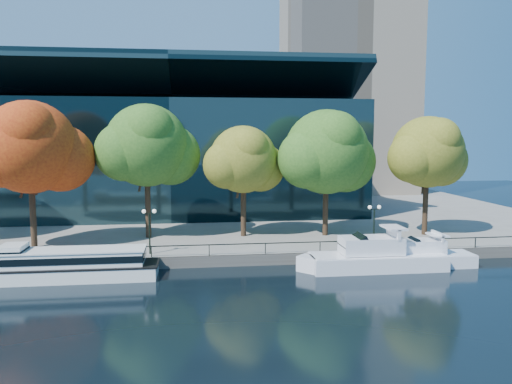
{
  "coord_description": "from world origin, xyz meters",
  "views": [
    {
      "loc": [
        -1.28,
        -39.92,
        11.46
      ],
      "look_at": [
        4.75,
        8.0,
        6.03
      ],
      "focal_mm": 35.0,
      "sensor_mm": 36.0,
      "label": 1
    }
  ],
  "objects": [
    {
      "name": "railing",
      "position": [
        0.0,
        3.25,
        1.94
      ],
      "size": [
        88.2,
        0.08,
        0.99
      ],
      "color": "black",
      "rests_on": "promenade"
    },
    {
      "name": "tree_4",
      "position": [
        12.69,
        10.79,
        9.63
      ],
      "size": [
        11.01,
        9.03,
        13.22
      ],
      "color": "black",
      "rests_on": "promenade"
    },
    {
      "name": "tree_2",
      "position": [
        -5.82,
        11.91,
        10.34
      ],
      "size": [
        10.53,
        8.63,
        13.74
      ],
      "color": "black",
      "rests_on": "promenade"
    },
    {
      "name": "tree_3",
      "position": [
        4.01,
        11.51,
        8.89
      ],
      "size": [
        8.75,
        7.17,
        11.55
      ],
      "color": "black",
      "rests_on": "promenade"
    },
    {
      "name": "tour_boat",
      "position": [
        -11.68,
        0.73,
        1.25
      ],
      "size": [
        15.49,
        3.45,
        2.94
      ],
      "color": "white",
      "rests_on": "ground"
    },
    {
      "name": "cruiser_near",
      "position": [
        13.82,
        0.45,
        1.16
      ],
      "size": [
        12.88,
        3.32,
        3.73
      ],
      "color": "white",
      "rests_on": "ground"
    },
    {
      "name": "promenade",
      "position": [
        0.0,
        36.38,
        0.5
      ],
      "size": [
        90.0,
        67.08,
        1.0
      ],
      "color": "slate",
      "rests_on": "ground"
    },
    {
      "name": "lamp_1",
      "position": [
        -5.23,
        4.5,
        3.98
      ],
      "size": [
        1.26,
        0.36,
        4.03
      ],
      "color": "black",
      "rests_on": "promenade"
    },
    {
      "name": "cruiser_far",
      "position": [
        18.57,
        0.9,
        0.98
      ],
      "size": [
        9.44,
        2.62,
        3.08
      ],
      "color": "white",
      "rests_on": "ground"
    },
    {
      "name": "tree_1",
      "position": [
        -16.12,
        8.51,
        10.26
      ],
      "size": [
        10.78,
        8.84,
        13.76
      ],
      "color": "black",
      "rests_on": "promenade"
    },
    {
      "name": "ground",
      "position": [
        0.0,
        0.0,
        0.0
      ],
      "size": [
        160.0,
        160.0,
        0.0
      ],
      "primitive_type": "plane",
      "color": "black",
      "rests_on": "ground"
    },
    {
      "name": "tree_5",
      "position": [
        23.3,
        9.84,
        9.62
      ],
      "size": [
        9.39,
        7.7,
        12.55
      ],
      "color": "black",
      "rests_on": "promenade"
    },
    {
      "name": "convention_building",
      "position": [
        -4.0,
        31.79,
        8.51
      ],
      "size": [
        50.0,
        24.57,
        21.43
      ],
      "color": "black",
      "rests_on": "ground"
    },
    {
      "name": "office_tower",
      "position": [
        28.0,
        55.0,
        33.02
      ],
      "size": [
        22.5,
        22.5,
        65.9
      ],
      "color": "gray",
      "rests_on": "ground"
    },
    {
      "name": "lamp_2",
      "position": [
        15.5,
        4.5,
        3.98
      ],
      "size": [
        1.26,
        0.36,
        4.03
      ],
      "color": "black",
      "rests_on": "promenade"
    }
  ]
}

